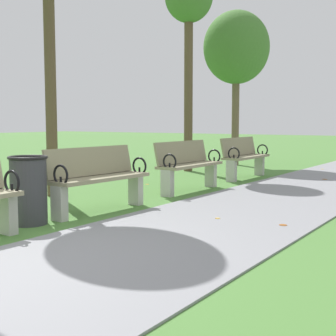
{
  "coord_description": "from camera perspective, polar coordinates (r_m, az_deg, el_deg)",
  "views": [
    {
      "loc": [
        4.0,
        -2.66,
        1.26
      ],
      "look_at": [
        -0.05,
        3.36,
        0.55
      ],
      "focal_mm": 51.37,
      "sensor_mm": 36.0,
      "label": 1
    }
  ],
  "objects": [
    {
      "name": "park_bench_2",
      "position": [
        6.74,
        -8.32,
        -1.08
      ],
      "size": [
        0.55,
        1.62,
        0.9
      ],
      "color": "gray",
      "rests_on": "ground"
    },
    {
      "name": "scattered_leaves",
      "position": [
        9.79,
        14.15,
        -1.86
      ],
      "size": [
        3.76,
        11.95,
        0.02
      ],
      "color": "#93511E",
      "rests_on": "ground"
    },
    {
      "name": "tree_4",
      "position": [
        14.16,
        8.11,
        13.86
      ],
      "size": [
        1.87,
        1.87,
        4.37
      ],
      "color": "brown",
      "rests_on": "ground"
    },
    {
      "name": "park_bench_3",
      "position": [
        8.65,
        2.41,
        0.44
      ],
      "size": [
        0.48,
        1.6,
        0.9
      ],
      "color": "gray",
      "rests_on": "ground"
    },
    {
      "name": "park_bench_4",
      "position": [
        10.73,
        9.03,
        1.38
      ],
      "size": [
        0.48,
        1.6,
        0.9
      ],
      "color": "gray",
      "rests_on": "ground"
    },
    {
      "name": "tree_3",
      "position": [
        12.47,
        2.48,
        18.83
      ],
      "size": [
        1.19,
        1.19,
        4.98
      ],
      "color": "brown",
      "rests_on": "ground"
    },
    {
      "name": "trash_bin",
      "position": [
        6.1,
        -16.21,
        -2.51
      ],
      "size": [
        0.48,
        0.48,
        0.84
      ],
      "color": "#38383D",
      "rests_on": "ground"
    }
  ]
}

